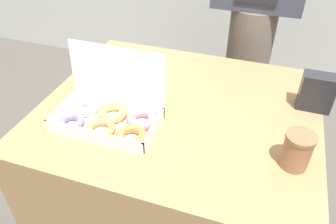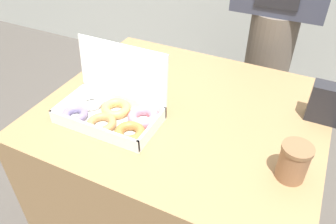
% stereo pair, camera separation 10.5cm
% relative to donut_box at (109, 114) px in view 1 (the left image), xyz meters
% --- Properties ---
extents(table, '(0.98, 0.85, 0.74)m').
position_rel_donut_box_xyz_m(table, '(0.20, 0.16, -0.41)').
color(table, '#99754C').
rests_on(table, ground_plane).
extents(donut_box, '(0.35, 0.22, 0.24)m').
position_rel_donut_box_xyz_m(donut_box, '(0.00, 0.00, 0.00)').
color(donut_box, white).
rests_on(donut_box, table).
extents(coffee_cup, '(0.09, 0.09, 0.11)m').
position_rel_donut_box_xyz_m(coffee_cup, '(0.59, -0.00, 0.02)').
color(coffee_cup, '#8C6042').
rests_on(coffee_cup, table).
extents(napkin_holder, '(0.11, 0.06, 0.14)m').
position_rel_donut_box_xyz_m(napkin_holder, '(0.65, 0.31, 0.03)').
color(napkin_holder, '#232328').
rests_on(napkin_holder, table).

